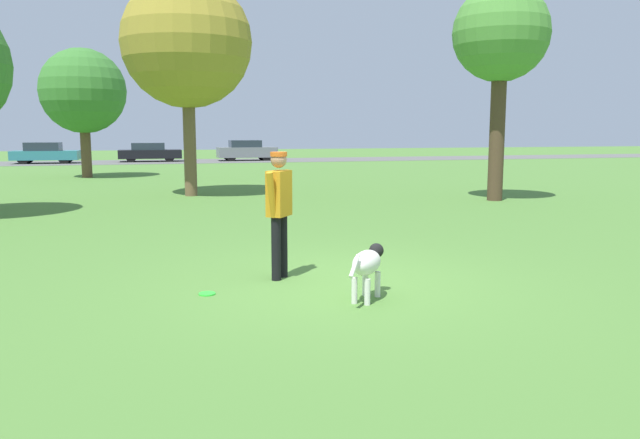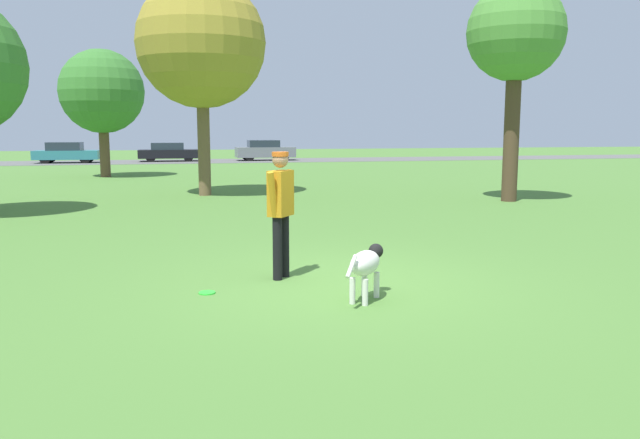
# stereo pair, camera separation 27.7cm
# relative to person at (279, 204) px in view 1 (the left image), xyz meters

# --- Properties ---
(ground_plane) EXTENTS (120.00, 120.00, 0.00)m
(ground_plane) POSITION_rel_person_xyz_m (0.69, -0.43, -1.03)
(ground_plane) COLOR #4C7A33
(far_road_strip) EXTENTS (120.00, 6.00, 0.01)m
(far_road_strip) POSITION_rel_person_xyz_m (0.69, 33.92, -1.02)
(far_road_strip) COLOR #5B5B59
(far_road_strip) RESTS_ON ground_plane
(person) EXTENTS (0.47, 0.57, 1.74)m
(person) POSITION_rel_person_xyz_m (0.00, 0.00, 0.00)
(person) COLOR black
(person) RESTS_ON ground_plane
(dog) EXTENTS (0.74, 0.88, 0.63)m
(dog) POSITION_rel_person_xyz_m (0.79, -1.34, -0.59)
(dog) COLOR silver
(dog) RESTS_ON ground_plane
(frisbee) EXTENTS (0.21, 0.21, 0.02)m
(frisbee) POSITION_rel_person_xyz_m (-1.05, -0.59, -1.02)
(frisbee) COLOR #33D838
(frisbee) RESTS_ON ground_plane
(tree_mid_center) EXTENTS (3.94, 3.94, 6.63)m
(tree_mid_center) POSITION_rel_person_xyz_m (-0.35, 11.54, 3.61)
(tree_mid_center) COLOR brown
(tree_mid_center) RESTS_ON ground_plane
(tree_far_left) EXTENTS (3.59, 3.59, 5.50)m
(tree_far_left) POSITION_rel_person_xyz_m (-4.13, 20.56, 2.65)
(tree_far_left) COLOR brown
(tree_far_left) RESTS_ON ground_plane
(tree_near_right) EXTENTS (2.72, 2.72, 6.10)m
(tree_near_right) POSITION_rel_person_xyz_m (8.08, 7.81, 3.62)
(tree_near_right) COLOR #4C3826
(tree_near_right) RESTS_ON ground_plane
(parked_car_teal) EXTENTS (3.97, 1.88, 1.30)m
(parked_car_teal) POSITION_rel_person_xyz_m (-7.60, 33.63, -0.39)
(parked_car_teal) COLOR teal
(parked_car_teal) RESTS_ON ground_plane
(parked_car_black) EXTENTS (3.99, 1.79, 1.23)m
(parked_car_black) POSITION_rel_person_xyz_m (-1.35, 34.27, -0.41)
(parked_car_black) COLOR black
(parked_car_black) RESTS_ON ground_plane
(parked_car_grey) EXTENTS (3.98, 1.72, 1.38)m
(parked_car_grey) POSITION_rel_person_xyz_m (5.00, 33.98, -0.35)
(parked_car_grey) COLOR slate
(parked_car_grey) RESTS_ON ground_plane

